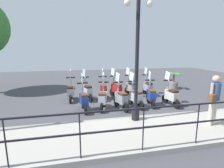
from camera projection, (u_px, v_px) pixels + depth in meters
name	position (u px, v px, depth m)	size (l,w,h in m)	color
ground_plane	(123.00, 103.00, 8.38)	(28.00, 28.00, 0.00)	#424247
promenade_walkway	(152.00, 130.00, 5.35)	(2.20, 20.00, 0.15)	#A39E93
fence_railing	(172.00, 118.00, 4.18)	(0.04, 16.03, 1.07)	black
lamp_post_near	(137.00, 65.00, 5.63)	(0.26, 0.90, 4.25)	black
pedestrian_with_bag	(214.00, 96.00, 5.43)	(0.48, 0.60, 1.59)	beige
potted_palm	(174.00, 82.00, 11.18)	(1.06, 0.66, 1.05)	slate
scooter_near_0	(171.00, 95.00, 7.84)	(1.23, 0.44, 1.54)	black
scooter_near_1	(151.00, 95.00, 7.86)	(1.23, 0.47, 1.54)	black
scooter_near_2	(135.00, 97.00, 7.63)	(1.21, 0.52, 1.54)	black
scooter_near_3	(121.00, 98.00, 7.37)	(1.22, 0.50, 1.54)	black
scooter_near_4	(103.00, 98.00, 7.38)	(1.20, 0.54, 1.54)	black
scooter_near_5	(84.00, 100.00, 7.16)	(1.23, 0.44, 1.54)	black
scooter_far_0	(148.00, 87.00, 9.54)	(1.23, 0.44, 1.54)	black
scooter_far_1	(131.00, 88.00, 9.46)	(1.21, 0.51, 1.54)	black
scooter_far_2	(116.00, 89.00, 9.17)	(1.19, 0.55, 1.54)	black
scooter_far_3	(103.00, 90.00, 8.91)	(1.23, 0.44, 1.54)	black
scooter_far_4	(87.00, 91.00, 8.72)	(1.20, 0.55, 1.54)	black
scooter_far_5	(71.00, 91.00, 8.58)	(1.23, 0.44, 1.54)	black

